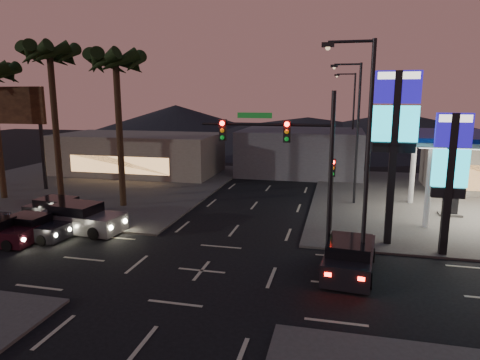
% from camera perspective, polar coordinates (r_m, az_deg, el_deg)
% --- Properties ---
extents(ground, '(140.00, 140.00, 0.00)m').
position_cam_1_polar(ground, '(19.85, -5.14, -11.95)').
color(ground, black).
rests_on(ground, ground).
extents(corner_lot_nw, '(24.00, 24.00, 0.12)m').
position_cam_1_polar(corner_lot_nw, '(40.58, -19.62, -0.44)').
color(corner_lot_nw, '#47443F').
rests_on(corner_lot_nw, ground).
extents(pylon_sign_tall, '(2.20, 0.35, 9.00)m').
position_cam_1_polar(pylon_sign_tall, '(22.98, 19.99, 7.05)').
color(pylon_sign_tall, black).
rests_on(pylon_sign_tall, ground).
extents(pylon_sign_short, '(1.60, 0.35, 7.00)m').
position_cam_1_polar(pylon_sign_short, '(22.60, 26.28, 2.07)').
color(pylon_sign_short, black).
rests_on(pylon_sign_short, ground).
extents(traffic_signal_mast, '(6.10, 0.39, 8.00)m').
position_cam_1_polar(traffic_signal_mast, '(19.56, 6.98, 3.59)').
color(traffic_signal_mast, black).
rests_on(traffic_signal_mast, ground).
extents(pedestal_signal, '(0.32, 0.39, 4.30)m').
position_cam_1_polar(pedestal_signal, '(24.75, 12.17, -0.39)').
color(pedestal_signal, black).
rests_on(pedestal_signal, ground).
extents(streetlight_near, '(2.14, 0.25, 10.00)m').
position_cam_1_polar(streetlight_near, '(18.43, 16.12, 4.30)').
color(streetlight_near, black).
rests_on(streetlight_near, ground).
extents(streetlight_mid, '(2.14, 0.25, 10.00)m').
position_cam_1_polar(streetlight_mid, '(31.37, 15.07, 7.03)').
color(streetlight_mid, black).
rests_on(streetlight_mid, ground).
extents(streetlight_far, '(2.14, 0.25, 10.00)m').
position_cam_1_polar(streetlight_far, '(45.34, 14.61, 8.23)').
color(streetlight_far, black).
rests_on(streetlight_far, ground).
extents(palm_a, '(4.41, 4.41, 10.86)m').
position_cam_1_polar(palm_a, '(30.69, -16.19, 13.83)').
color(palm_a, black).
rests_on(palm_a, ground).
extents(palm_b, '(4.41, 4.41, 11.46)m').
position_cam_1_polar(palm_b, '(33.43, -23.97, 14.01)').
color(palm_b, black).
rests_on(palm_b, ground).
extents(billboard, '(6.00, 0.30, 8.50)m').
position_cam_1_polar(billboard, '(40.19, -28.00, 7.83)').
color(billboard, black).
rests_on(billboard, ground).
extents(building_far_west, '(16.00, 8.00, 4.00)m').
position_cam_1_polar(building_far_west, '(44.41, -13.43, 3.41)').
color(building_far_west, '#726B5B').
rests_on(building_far_west, ground).
extents(building_far_mid, '(12.00, 9.00, 4.40)m').
position_cam_1_polar(building_far_mid, '(43.82, 8.14, 3.76)').
color(building_far_mid, '#4C4C51').
rests_on(building_far_mid, ground).
extents(hill_left, '(40.00, 40.00, 6.00)m').
position_cam_1_polar(hill_left, '(83.37, -8.53, 7.79)').
color(hill_left, black).
rests_on(hill_left, ground).
extents(hill_right, '(50.00, 50.00, 5.00)m').
position_cam_1_polar(hill_right, '(78.00, 20.14, 6.64)').
color(hill_right, black).
rests_on(hill_right, ground).
extents(hill_center, '(60.00, 60.00, 4.00)m').
position_cam_1_polar(hill_center, '(77.73, 9.00, 6.79)').
color(hill_center, black).
rests_on(hill_center, ground).
extents(car_lane_a_front, '(4.16, 1.96, 1.33)m').
position_cam_1_polar(car_lane_a_front, '(26.39, -25.98, -5.74)').
color(car_lane_a_front, black).
rests_on(car_lane_a_front, ground).
extents(car_lane_b_front, '(5.23, 2.60, 1.65)m').
position_cam_1_polar(car_lane_b_front, '(26.56, -20.45, -4.85)').
color(car_lane_b_front, '#5E5E61').
rests_on(car_lane_b_front, ground).
extents(car_lane_b_mid, '(4.58, 2.10, 1.46)m').
position_cam_1_polar(car_lane_b_mid, '(29.29, -22.86, -3.75)').
color(car_lane_b_mid, black).
rests_on(car_lane_b_mid, ground).
extents(suv_station, '(2.46, 4.93, 1.59)m').
position_cam_1_polar(suv_station, '(19.94, 14.41, -9.88)').
color(suv_station, black).
rests_on(suv_station, ground).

